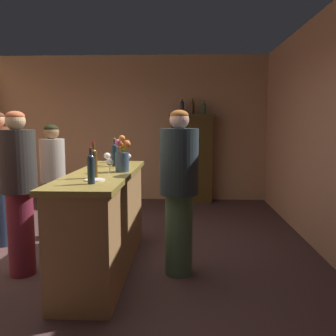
% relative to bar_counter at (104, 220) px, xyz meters
% --- Properties ---
extents(floor, '(9.21, 9.21, 0.00)m').
position_rel_bar_counter_xyz_m(floor, '(-0.28, 0.08, -0.53)').
color(floor, '#472E2D').
rests_on(floor, ground).
extents(wall_back, '(5.66, 0.12, 2.91)m').
position_rel_bar_counter_xyz_m(wall_back, '(-0.28, 3.68, 0.92)').
color(wall_back, tan).
rests_on(wall_back, ground).
extents(bar_counter, '(0.63, 2.21, 1.06)m').
position_rel_bar_counter_xyz_m(bar_counter, '(0.00, 0.00, 0.00)').
color(bar_counter, olive).
rests_on(bar_counter, ground).
extents(display_cabinet, '(0.88, 0.37, 1.73)m').
position_rel_bar_counter_xyz_m(display_cabinet, '(1.01, 3.41, 0.37)').
color(display_cabinet, '#412D12').
rests_on(display_cabinet, ground).
extents(wine_bottle_syrah, '(0.07, 0.07, 0.34)m').
position_rel_bar_counter_xyz_m(wine_bottle_syrah, '(0.01, -0.43, 0.67)').
color(wine_bottle_syrah, '#493013').
rests_on(wine_bottle_syrah, bar_counter).
extents(wine_bottle_rose, '(0.07, 0.07, 0.34)m').
position_rel_bar_counter_xyz_m(wine_bottle_rose, '(0.03, 0.49, 0.67)').
color(wine_bottle_rose, '#162736').
rests_on(wine_bottle_rose, bar_counter).
extents(wine_bottle_pinot, '(0.07, 0.07, 0.29)m').
position_rel_bar_counter_xyz_m(wine_bottle_pinot, '(-0.03, 0.92, 0.65)').
color(wine_bottle_pinot, '#4C2616').
rests_on(wine_bottle_pinot, bar_counter).
extents(wine_bottle_riesling, '(0.06, 0.06, 0.31)m').
position_rel_bar_counter_xyz_m(wine_bottle_riesling, '(0.07, -0.76, 0.66)').
color(wine_bottle_riesling, '#1C2B3C').
rests_on(wine_bottle_riesling, bar_counter).
extents(wine_glass_front, '(0.08, 0.08, 0.14)m').
position_rel_bar_counter_xyz_m(wine_glass_front, '(0.15, 0.72, 0.62)').
color(wine_glass_front, white).
rests_on(wine_glass_front, bar_counter).
extents(wine_glass_mid, '(0.07, 0.07, 0.15)m').
position_rel_bar_counter_xyz_m(wine_glass_mid, '(0.08, -0.03, 0.62)').
color(wine_glass_mid, white).
rests_on(wine_glass_mid, bar_counter).
extents(wine_glass_rear, '(0.06, 0.06, 0.15)m').
position_rel_bar_counter_xyz_m(wine_glass_rear, '(0.16, 0.38, 0.63)').
color(wine_glass_rear, white).
rests_on(wine_glass_rear, bar_counter).
extents(wine_glass_spare, '(0.08, 0.08, 0.16)m').
position_rel_bar_counter_xyz_m(wine_glass_spare, '(-0.08, 0.59, 0.64)').
color(wine_glass_spare, white).
rests_on(wine_glass_spare, bar_counter).
extents(flower_arrangement, '(0.17, 0.16, 0.39)m').
position_rel_bar_counter_xyz_m(flower_arrangement, '(0.21, 0.02, 0.68)').
color(flower_arrangement, '#384C68').
rests_on(flower_arrangement, bar_counter).
extents(cheese_plate, '(0.18, 0.18, 0.01)m').
position_rel_bar_counter_xyz_m(cheese_plate, '(0.06, -0.58, 0.53)').
color(cheese_plate, white).
rests_on(cheese_plate, bar_counter).
extents(display_bottle_left, '(0.08, 0.08, 0.31)m').
position_rel_bar_counter_xyz_m(display_bottle_left, '(0.81, 3.41, 1.35)').
color(display_bottle_left, '#25243C').
rests_on(display_bottle_left, display_cabinet).
extents(display_bottle_midleft, '(0.08, 0.08, 0.32)m').
position_rel_bar_counter_xyz_m(display_bottle_midleft, '(1.01, 3.41, 1.35)').
color(display_bottle_midleft, '#412C12').
rests_on(display_bottle_midleft, display_cabinet).
extents(display_bottle_center, '(0.07, 0.07, 0.28)m').
position_rel_bar_counter_xyz_m(display_bottle_center, '(1.24, 3.41, 1.32)').
color(display_bottle_center, '#28512F').
rests_on(display_bottle_center, display_cabinet).
extents(patron_tall, '(0.37, 0.37, 1.69)m').
position_rel_bar_counter_xyz_m(patron_tall, '(-0.82, -0.20, 0.39)').
color(patron_tall, maroon).
rests_on(patron_tall, ground).
extents(patron_near_entrance, '(0.39, 0.39, 1.71)m').
position_rel_bar_counter_xyz_m(patron_near_entrance, '(-1.49, 0.71, 0.40)').
color(patron_near_entrance, '#22324F').
rests_on(patron_near_entrance, ground).
extents(patron_in_grey, '(0.33, 0.33, 1.55)m').
position_rel_bar_counter_xyz_m(patron_in_grey, '(-0.92, 1.04, 0.32)').
color(patron_in_grey, '#4F6B49').
rests_on(patron_in_grey, ground).
extents(bartender, '(0.39, 0.39, 1.70)m').
position_rel_bar_counter_xyz_m(bartender, '(0.81, -0.11, 0.39)').
color(bartender, '#456649').
rests_on(bartender, ground).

